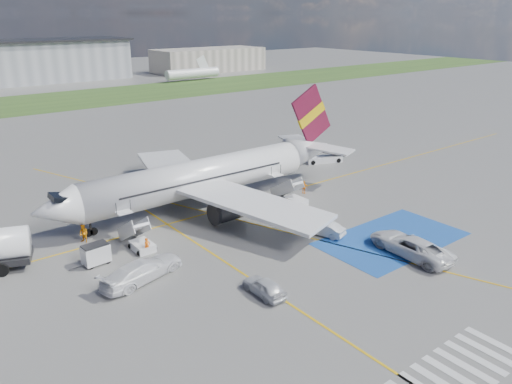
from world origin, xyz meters
The scene contains 21 objects.
ground centered at (0.00, 0.00, 0.00)m, with size 400.00×400.00×0.00m, color #60605E.
grass_strip centered at (0.00, 95.00, 0.01)m, with size 400.00×30.00×0.01m, color #2D4C1E.
taxiway_line_main centered at (0.00, 12.00, 0.01)m, with size 120.00×0.20×0.01m, color gold.
taxiway_line_cross centered at (-5.00, -10.00, 0.01)m, with size 0.20×60.00×0.01m, color gold.
taxiway_line_diag centered at (0.00, 12.00, 0.01)m, with size 0.20×60.00×0.01m, color gold.
staging_box centered at (10.00, -4.00, 0.01)m, with size 14.00×8.00×0.01m, color #1A4B9F.
crosswalk centered at (-1.80, -18.00, 0.01)m, with size 9.00×4.00×0.01m.
terminal_centre centered at (20.00, 135.00, 6.00)m, with size 48.00×18.00×12.00m, color gray.
terminal_east centered at (75.00, 128.00, 4.00)m, with size 40.00×16.00×8.00m, color gray.
airliner centered at (1.51, 14.00, 3.39)m, with size 36.81×32.95×11.92m.
airstairs_fwd centered at (-9.50, 8.70, 0.62)m, with size 1.90×5.20×3.60m.
airstairs_aft centered at (9.00, 8.70, 0.62)m, with size 1.90×5.20×3.60m.
gpu_cart centered at (-13.73, 8.20, 0.81)m, with size 2.26×1.55×1.81m.
belt_loader centered at (23.28, 18.08, 0.42)m, with size 5.73×3.63×1.67m.
car_silver_a centered at (-5.62, -4.30, 0.67)m, with size 1.59×3.95×1.35m, color silver.
car_silver_b centered at (5.56, 0.53, 0.66)m, with size 1.40×4.02×1.33m, color #B6B9BE.
van_white_a centered at (8.56, -7.00, 1.13)m, with size 2.77×6.02×2.26m, color white.
van_white_b centered at (-11.79, 3.43, 1.09)m, with size 2.27×5.58×2.18m, color white.
crew_fwd centered at (-9.53, 7.17, 0.78)m, with size 0.57×0.37×1.55m, color orange.
crew_nose centered at (-13.03, 12.99, 0.89)m, with size 0.87×0.67×1.78m, color orange.
crew_aft centered at (12.05, 10.23, 0.78)m, with size 0.92×0.38×1.57m, color orange.
Camera 1 is at (-26.23, -29.71, 19.96)m, focal length 35.00 mm.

